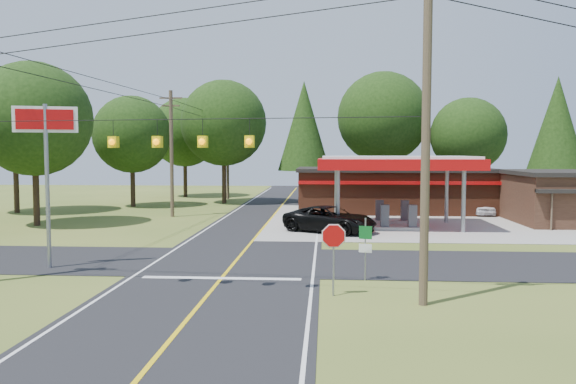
# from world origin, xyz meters

# --- Properties ---
(ground) EXTENTS (120.00, 120.00, 0.00)m
(ground) POSITION_xyz_m (0.00, 0.00, 0.00)
(ground) COLOR #455B20
(ground) RESTS_ON ground
(main_highway) EXTENTS (8.00, 120.00, 0.02)m
(main_highway) POSITION_xyz_m (0.00, 0.00, 0.01)
(main_highway) COLOR black
(main_highway) RESTS_ON ground
(cross_road) EXTENTS (70.00, 7.00, 0.02)m
(cross_road) POSITION_xyz_m (0.00, 0.00, 0.01)
(cross_road) COLOR black
(cross_road) RESTS_ON ground
(lane_center_yellow) EXTENTS (0.15, 110.00, 0.00)m
(lane_center_yellow) POSITION_xyz_m (0.00, 0.00, 0.03)
(lane_center_yellow) COLOR yellow
(lane_center_yellow) RESTS_ON main_highway
(gas_canopy) EXTENTS (10.60, 7.40, 4.88)m
(gas_canopy) POSITION_xyz_m (9.00, 13.00, 4.27)
(gas_canopy) COLOR gray
(gas_canopy) RESTS_ON ground
(convenience_store) EXTENTS (16.40, 7.55, 3.80)m
(convenience_store) POSITION_xyz_m (10.00, 22.98, 1.92)
(convenience_store) COLOR #5A2C19
(convenience_store) RESTS_ON ground
(utility_pole_near_right) EXTENTS (1.80, 0.30, 11.50)m
(utility_pole_near_right) POSITION_xyz_m (7.50, -7.00, 5.96)
(utility_pole_near_right) COLOR #473828
(utility_pole_near_right) RESTS_ON ground
(utility_pole_far_left) EXTENTS (1.80, 0.30, 10.00)m
(utility_pole_far_left) POSITION_xyz_m (-8.00, 18.00, 5.20)
(utility_pole_far_left) COLOR #473828
(utility_pole_far_left) RESTS_ON ground
(utility_pole_north) EXTENTS (0.30, 0.30, 9.50)m
(utility_pole_north) POSITION_xyz_m (-6.50, 35.00, 4.75)
(utility_pole_north) COLOR #473828
(utility_pole_north) RESTS_ON ground
(overhead_beacons) EXTENTS (17.04, 2.04, 1.03)m
(overhead_beacons) POSITION_xyz_m (-1.00, -6.00, 6.21)
(overhead_beacons) COLOR black
(overhead_beacons) RESTS_ON ground
(treeline_backdrop) EXTENTS (70.27, 51.59, 13.30)m
(treeline_backdrop) POSITION_xyz_m (0.82, 24.01, 7.49)
(treeline_backdrop) COLOR #332316
(treeline_backdrop) RESTS_ON ground
(suv_car) EXTENTS (8.19, 8.19, 1.67)m
(suv_car) POSITION_xyz_m (4.50, 10.00, 0.84)
(suv_car) COLOR black
(suv_car) RESTS_ON ground
(sedan_car) EXTENTS (4.14, 4.14, 1.35)m
(sedan_car) POSITION_xyz_m (17.00, 21.00, 0.68)
(sedan_car) COLOR white
(sedan_car) RESTS_ON ground
(big_stop_sign) EXTENTS (2.59, 0.88, 7.23)m
(big_stop_sign) POSITION_xyz_m (-8.00, -2.01, 5.41)
(big_stop_sign) COLOR gray
(big_stop_sign) RESTS_ON ground
(octagonal_stop_sign) EXTENTS (0.90, 0.11, 2.62)m
(octagonal_stop_sign) POSITION_xyz_m (4.50, -6.01, 1.96)
(octagonal_stop_sign) COLOR gray
(octagonal_stop_sign) RESTS_ON ground
(route_sign_post) EXTENTS (0.51, 0.15, 2.52)m
(route_sign_post) POSITION_xyz_m (5.80, -3.52, 1.51)
(route_sign_post) COLOR gray
(route_sign_post) RESTS_ON ground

